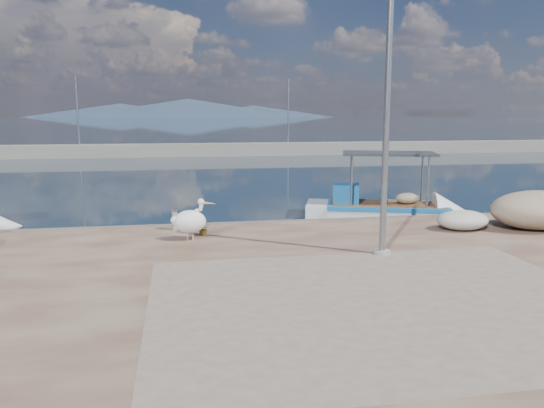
{
  "coord_description": "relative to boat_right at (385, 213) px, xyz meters",
  "views": [
    {
      "loc": [
        -2.82,
        -12.26,
        4.09
      ],
      "look_at": [
        0.0,
        3.8,
        1.3
      ],
      "focal_mm": 35.0,
      "sensor_mm": 36.0,
      "label": 1
    }
  ],
  "objects": [
    {
      "name": "ground",
      "position": [
        -5.06,
        -7.04,
        -0.24
      ],
      "size": [
        1400.0,
        1400.0,
        0.0
      ],
      "primitive_type": "plane",
      "color": "#162635",
      "rests_on": "ground"
    },
    {
      "name": "quay",
      "position": [
        -5.06,
        -13.04,
        0.01
      ],
      "size": [
        44.0,
        22.0,
        0.5
      ],
      "primitive_type": "cube",
      "color": "#542F24",
      "rests_on": "ground"
    },
    {
      "name": "quay_patch",
      "position": [
        -4.06,
        -10.04,
        0.26
      ],
      "size": [
        9.0,
        7.0,
        0.01
      ],
      "primitive_type": "cube",
      "color": "gray",
      "rests_on": "quay"
    },
    {
      "name": "breakwater",
      "position": [
        -5.06,
        32.96,
        0.36
      ],
      "size": [
        120.0,
        2.2,
        7.5
      ],
      "color": "gray",
      "rests_on": "ground"
    },
    {
      "name": "mountains",
      "position": [
        -0.67,
        642.96,
        9.27
      ],
      "size": [
        370.0,
        280.0,
        22.0
      ],
      "color": "#28384C",
      "rests_on": "ground"
    },
    {
      "name": "boat_right",
      "position": [
        0.0,
        0.0,
        0.0
      ],
      "size": [
        6.69,
        3.91,
        3.06
      ],
      "rotation": [
        0.0,
        0.0,
        -0.31
      ],
      "color": "white",
      "rests_on": "ground"
    },
    {
      "name": "pelican",
      "position": [
        -7.61,
        -4.31,
        0.83
      ],
      "size": [
        1.26,
        0.68,
        1.21
      ],
      "rotation": [
        0.0,
        0.0,
        -0.13
      ],
      "color": "tan",
      "rests_on": "quay"
    },
    {
      "name": "lamp_post",
      "position": [
        -2.77,
        -6.66,
        3.56
      ],
      "size": [
        0.44,
        0.96,
        7.0
      ],
      "color": "gray",
      "rests_on": "quay"
    },
    {
      "name": "bollard_near",
      "position": [
        -8.07,
        -2.86,
        0.63
      ],
      "size": [
        0.22,
        0.22,
        0.67
      ],
      "color": "gray",
      "rests_on": "quay"
    },
    {
      "name": "potted_plant",
      "position": [
        -7.23,
        -3.75,
        0.47
      ],
      "size": [
        0.48,
        0.45,
        0.42
      ],
      "primitive_type": "imported",
      "rotation": [
        0.0,
        0.0,
        0.38
      ],
      "color": "#33722D",
      "rests_on": "quay"
    },
    {
      "name": "net_pile_c",
      "position": [
        3.2,
        -4.63,
        0.86
      ],
      "size": [
        3.07,
        2.19,
        1.21
      ],
      "primitive_type": "ellipsoid",
      "color": "#BDA68D",
      "rests_on": "quay"
    },
    {
      "name": "net_pile_d",
      "position": [
        0.79,
        -4.37,
        0.57
      ],
      "size": [
        1.63,
        1.22,
        0.61
      ],
      "primitive_type": "ellipsoid",
      "color": "beige",
      "rests_on": "quay"
    }
  ]
}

